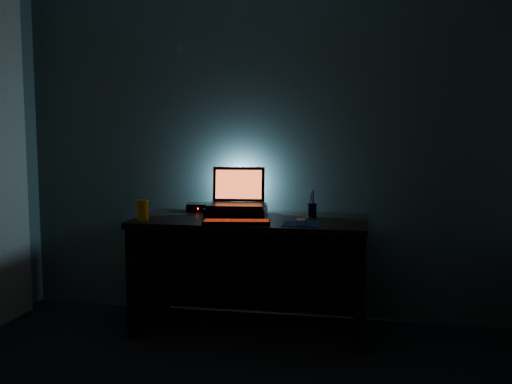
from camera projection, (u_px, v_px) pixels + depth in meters
room at (165, 149)px, 2.08m from camera, size 3.50×4.00×2.50m
desk at (253, 255)px, 3.80m from camera, size 1.50×0.70×0.75m
riser at (236, 211)px, 3.85m from camera, size 0.43×0.34×0.06m
laptop at (237, 197)px, 3.89m from camera, size 0.40×0.32×0.26m
keyboard at (237, 222)px, 3.47m from camera, size 0.43×0.19×0.03m
mousepad at (301, 224)px, 3.47m from camera, size 0.22×0.20×0.00m
mouse at (301, 222)px, 3.47m from camera, size 0.06×0.09×0.03m
pen_cup at (312, 210)px, 3.76m from camera, size 0.06×0.06×0.09m
juice_glass at (142, 210)px, 3.63m from camera, size 0.10×0.10×0.13m
router at (199, 207)px, 4.04m from camera, size 0.19×0.16×0.06m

